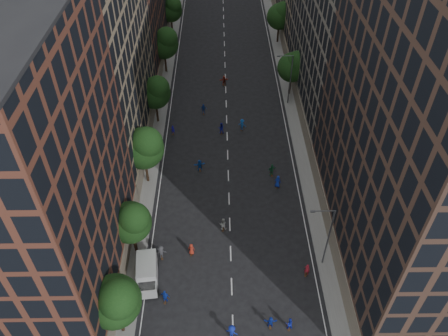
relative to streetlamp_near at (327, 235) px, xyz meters
name	(u,v)px	position (x,y,z in m)	size (l,w,h in m)	color
ground	(227,121)	(-10.37, 28.00, -5.17)	(240.00, 240.00, 0.00)	black
sidewalk_left	(158,96)	(-22.37, 35.50, -5.09)	(4.00, 105.00, 0.15)	slate
sidewalk_right	(294,95)	(1.63, 35.50, -5.09)	(4.00, 105.00, 0.15)	slate
bldg_left_a	(24,178)	(-29.37, -1.00, 9.83)	(14.00, 22.00, 30.00)	#592E22
bldg_left_b	(80,38)	(-29.37, 23.00, 11.83)	(14.00, 26.00, 34.00)	#867358
bldg_right_a	(434,122)	(8.63, 3.00, 12.83)	(14.00, 30.00, 36.00)	#442E24
bldg_right_b	(357,12)	(8.63, 32.00, 11.33)	(14.00, 28.00, 33.00)	#665F54
tree_left_0	(115,301)	(-21.38, -8.15, 0.79)	(5.20, 5.20, 8.83)	black
tree_left_1	(131,221)	(-21.39, 1.86, 0.38)	(4.80, 4.80, 8.21)	black
tree_left_2	(144,147)	(-21.36, 13.83, 1.19)	(5.60, 5.60, 9.45)	black
tree_left_3	(155,92)	(-21.38, 27.85, 0.65)	(5.00, 5.00, 8.58)	black
tree_left_4	(165,42)	(-21.37, 43.84, 0.93)	(5.40, 5.40, 9.08)	black
tree_left_5	(171,9)	(-21.39, 59.86, 0.51)	(4.80, 4.80, 8.33)	black
tree_right_a	(293,66)	(1.02, 35.85, 0.46)	(5.00, 5.00, 8.39)	black
tree_right_b	(281,15)	(1.02, 55.85, 0.79)	(5.20, 5.20, 8.83)	black
streetlamp_near	(327,235)	(0.00, 0.00, 0.00)	(2.64, 0.22, 9.06)	#595B60
streetlamp_far	(289,77)	(0.00, 33.00, 0.00)	(2.64, 0.22, 9.06)	#595B60
cargo_van	(147,273)	(-19.68, -2.10, -3.79)	(2.82, 5.13, 2.62)	#B6B6B8
skater_2	(289,324)	(-4.67, -7.90, -4.36)	(0.79, 0.61, 1.62)	#1321A1
skater_3	(232,332)	(-10.52, -8.80, -4.23)	(1.21, 0.70, 1.88)	#13249B
skater_4	(165,296)	(-17.52, -4.70, -4.25)	(1.07, 0.45, 1.83)	#1534AD
skater_5	(271,322)	(-6.53, -7.69, -4.42)	(1.39, 0.44, 1.50)	#152FAA
skater_6	(191,249)	(-14.99, 1.54, -4.35)	(0.80, 0.52, 1.63)	#AF2E1D
skater_7	(307,270)	(-1.87, -1.50, -4.31)	(0.63, 0.41, 1.72)	#A81C2A
skater_8	(223,224)	(-11.25, 5.22, -4.25)	(0.89, 0.69, 1.83)	#B4B4B0
skater_9	(161,252)	(-18.49, 1.03, -4.20)	(1.25, 0.72, 1.93)	#38383C
skater_10	(272,170)	(-4.27, 14.99, -4.20)	(1.14, 0.47, 1.94)	#1D613A
skater_11	(200,165)	(-14.43, 16.19, -4.29)	(1.64, 0.52, 1.77)	#164CB3
skater_12	(278,182)	(-3.68, 12.66, -4.22)	(0.93, 0.60, 1.90)	navy
skater_13	(173,130)	(-18.87, 24.76, -4.41)	(0.55, 0.36, 1.52)	#1813A0
skater_14	(221,128)	(-11.30, 24.83, -4.24)	(0.91, 0.71, 1.87)	#13179C
skater_15	(242,125)	(-7.98, 25.65, -4.21)	(1.24, 0.71, 1.92)	#13469C
skater_16	(204,109)	(-14.17, 30.17, -4.28)	(1.04, 0.44, 1.78)	navy
skater_17	(224,81)	(-10.64, 39.10, -4.26)	(1.68, 0.53, 1.81)	maroon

